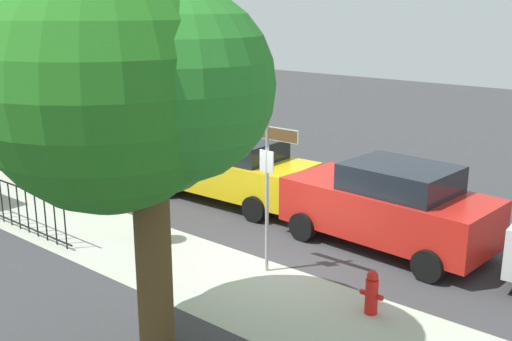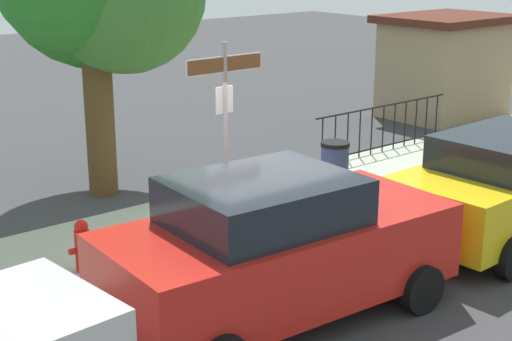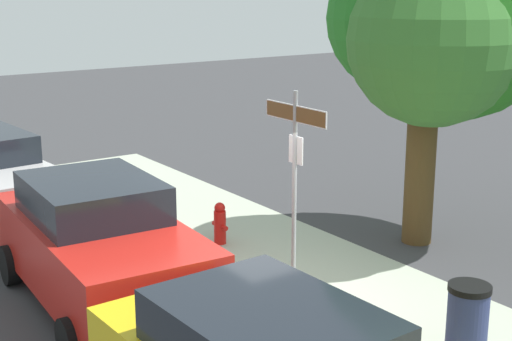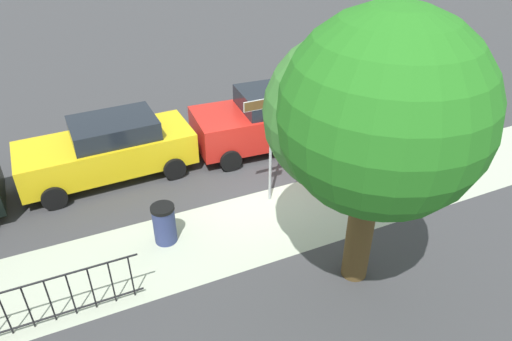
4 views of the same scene
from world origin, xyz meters
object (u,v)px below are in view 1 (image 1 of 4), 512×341
car_orange (26,123)px  street_sign (267,165)px  car_black (105,141)px  trash_bin (148,221)px  fire_hydrant (372,292)px  car_yellow (231,168)px  car_red (390,205)px  shade_tree (136,88)px

car_orange → street_sign: bearing=167.4°
car_black → trash_bin: (-5.44, 2.91, -0.52)m
fire_hydrant → car_yellow: bearing=-27.1°
street_sign → car_yellow: size_ratio=0.66×
car_red → car_black: bearing=4.9°
street_sign → fire_hydrant: street_sign is taller
car_red → fire_hydrant: 3.14m
car_red → car_black: 9.61m
car_yellow → trash_bin: bearing=98.8°
shade_tree → fire_hydrant: (-2.14, -3.06, -3.58)m
shade_tree → car_yellow: bearing=-57.7°
car_yellow → car_black: bearing=3.7°
shade_tree → fire_hydrant: shade_tree is taller
fire_hydrant → car_black: bearing=-13.6°
shade_tree → car_orange: size_ratio=1.35×
street_sign → car_black: (8.38, -2.42, -1.15)m
street_sign → trash_bin: (2.94, 0.50, -1.66)m
car_yellow → trash_bin: car_yellow is taller
street_sign → car_yellow: bearing=-38.9°
shade_tree → trash_bin: size_ratio=5.89×
car_red → car_yellow: 4.80m
car_orange → trash_bin: 10.70m
car_yellow → fire_hydrant: (-6.02, 3.08, -0.50)m
car_orange → fire_hydrant: 15.88m
car_red → fire_hydrant: bearing=116.8°
street_sign → car_orange: (13.18, -2.57, -1.20)m
car_red → car_orange: (14.40, 0.07, 0.02)m
car_yellow → fire_hydrant: size_ratio=6.08×
shade_tree → car_orange: shade_tree is taller
shade_tree → car_orange: (13.48, -5.83, -3.01)m
trash_bin → shade_tree: bearing=139.6°
car_orange → car_red: bearing=178.7°
shade_tree → car_red: size_ratio=1.26×
shade_tree → fire_hydrant: 5.18m
car_black → fire_hydrant: bearing=164.7°
street_sign → trash_bin: size_ratio=3.18×
car_orange → car_black: bearing=176.6°
street_sign → car_red: street_sign is taller
car_yellow → car_orange: 9.61m
street_sign → shade_tree: (-0.30, 3.26, 1.81)m
shade_tree → trash_bin: shade_tree is taller
car_red → trash_bin: size_ratio=4.68×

